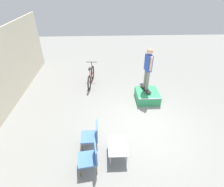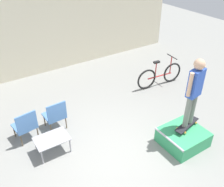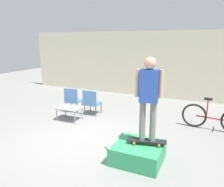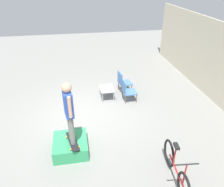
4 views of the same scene
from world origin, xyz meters
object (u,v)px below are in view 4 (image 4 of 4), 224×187
skateboard_on_ramp (73,141)px  patio_chair_right (127,90)px  coffee_table (107,89)px  patio_chair_left (123,81)px  person_skater (69,109)px  bicycle (176,169)px  skate_ramp_box (71,145)px

skateboard_on_ramp → patio_chair_right: bearing=127.6°
skateboard_on_ramp → patio_chair_right: (-2.61, 2.18, 0.00)m
skateboard_on_ramp → coffee_table: 3.34m
patio_chair_left → patio_chair_right: size_ratio=1.00×
coffee_table → patio_chair_right: 0.87m
coffee_table → patio_chair_left: bearing=117.0°
skateboard_on_ramp → coffee_table: (-3.02, 1.42, -0.11)m
person_skater → bicycle: (1.32, 2.46, -1.17)m
skate_ramp_box → skateboard_on_ramp: bearing=25.4°
person_skater → bicycle: 3.02m
patio_chair_left → patio_chair_right: 0.79m
skate_ramp_box → bicycle: (1.49, 2.53, 0.19)m
skateboard_on_ramp → bicycle: bicycle is taller
skateboard_on_ramp → person_skater: person_skater is taller
person_skater → skateboard_on_ramp: bearing=-17.0°
person_skater → coffee_table: 3.54m
person_skater → patio_chair_right: person_skater is taller
skate_ramp_box → person_skater: person_skater is taller
skateboard_on_ramp → person_skater: bearing=160.3°
skate_ramp_box → patio_chair_right: patio_chair_right is taller
skateboard_on_ramp → person_skater: 1.07m
skate_ramp_box → patio_chair_right: bearing=137.3°
skate_ramp_box → bicycle: bearing=59.6°
patio_chair_left → bicycle: bicycle is taller
skate_ramp_box → coffee_table: 3.23m
skate_ramp_box → skateboard_on_ramp: skateboard_on_ramp is taller
skateboard_on_ramp → coffee_table: bearing=142.2°
skate_ramp_box → patio_chair_right: 3.34m
skate_ramp_box → person_skater: 1.36m
coffee_table → bicycle: 4.46m
skate_ramp_box → skateboard_on_ramp: size_ratio=1.23×
skate_ramp_box → coffee_table: (-2.85, 1.50, 0.18)m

